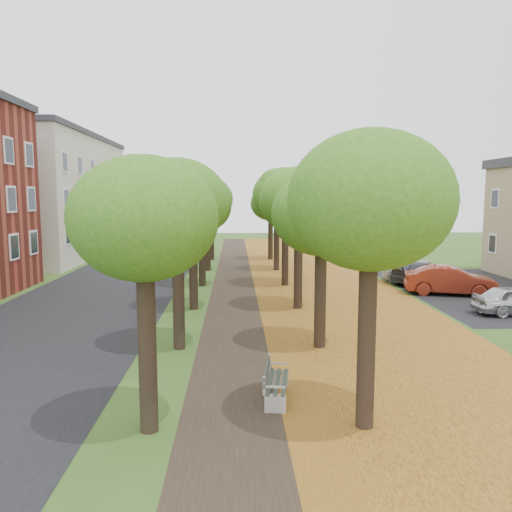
{
  "coord_description": "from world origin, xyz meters",
  "views": [
    {
      "loc": [
        -0.28,
        -10.57,
        5.15
      ],
      "look_at": [
        0.64,
        11.52,
        2.5
      ],
      "focal_mm": 35.0,
      "sensor_mm": 36.0,
      "label": 1
    }
  ],
  "objects": [
    {
      "name": "parking_lot",
      "position": [
        13.5,
        16.0,
        0.0
      ],
      "size": [
        9.0,
        16.0,
        0.01
      ],
      "primitive_type": "cube",
      "color": "black",
      "rests_on": "ground"
    },
    {
      "name": "building_cream",
      "position": [
        -17.0,
        33.0,
        5.21
      ],
      "size": [
        10.3,
        20.3,
        10.4
      ],
      "color": "beige",
      "rests_on": "ground"
    },
    {
      "name": "tree_row_west",
      "position": [
        -2.2,
        15.0,
        4.73
      ],
      "size": [
        3.51,
        33.51,
        6.27
      ],
      "color": "black",
      "rests_on": "ground"
    },
    {
      "name": "car_white",
      "position": [
        11.0,
        18.53,
        0.67
      ],
      "size": [
        5.29,
        3.53,
        1.35
      ],
      "primitive_type": "imported",
      "rotation": [
        0.0,
        0.0,
        1.28
      ],
      "color": "silver",
      "rests_on": "ground"
    },
    {
      "name": "ground",
      "position": [
        0.0,
        0.0,
        0.0
      ],
      "size": [
        120.0,
        120.0,
        0.0
      ],
      "primitive_type": "plane",
      "color": "#2D4C19",
      "rests_on": "ground"
    },
    {
      "name": "car_red",
      "position": [
        11.0,
        14.83,
        0.76
      ],
      "size": [
        4.86,
        2.77,
        1.52
      ],
      "primitive_type": "imported",
      "rotation": [
        0.0,
        0.0,
        1.3
      ],
      "color": "maroon",
      "rests_on": "ground"
    },
    {
      "name": "footpath",
      "position": [
        0.0,
        15.0,
        0.0
      ],
      "size": [
        3.2,
        70.0,
        0.01
      ],
      "primitive_type": "cube",
      "color": "black",
      "rests_on": "ground"
    },
    {
      "name": "tree_row_east",
      "position": [
        2.6,
        15.0,
        4.73
      ],
      "size": [
        3.51,
        33.51,
        6.27
      ],
      "color": "black",
      "rests_on": "ground"
    },
    {
      "name": "bench",
      "position": [
        0.71,
        1.62,
        0.46
      ],
      "size": [
        0.79,
        1.91,
        0.88
      ],
      "rotation": [
        0.0,
        0.0,
        1.43
      ],
      "color": "#2A352C",
      "rests_on": "ground"
    },
    {
      "name": "car_grey",
      "position": [
        11.0,
        17.99,
        0.66
      ],
      "size": [
        4.88,
        3.4,
        1.31
      ],
      "primitive_type": "imported",
      "rotation": [
        0.0,
        0.0,
        1.96
      ],
      "color": "#2D2E31",
      "rests_on": "ground"
    },
    {
      "name": "leaf_verge",
      "position": [
        5.0,
        15.0,
        0.01
      ],
      "size": [
        7.5,
        70.0,
        0.01
      ],
      "primitive_type": "cube",
      "color": "#B57821",
      "rests_on": "ground"
    },
    {
      "name": "street_asphalt",
      "position": [
        -7.5,
        15.0,
        0.0
      ],
      "size": [
        8.0,
        70.0,
        0.01
      ],
      "primitive_type": "cube",
      "color": "black",
      "rests_on": "ground"
    }
  ]
}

